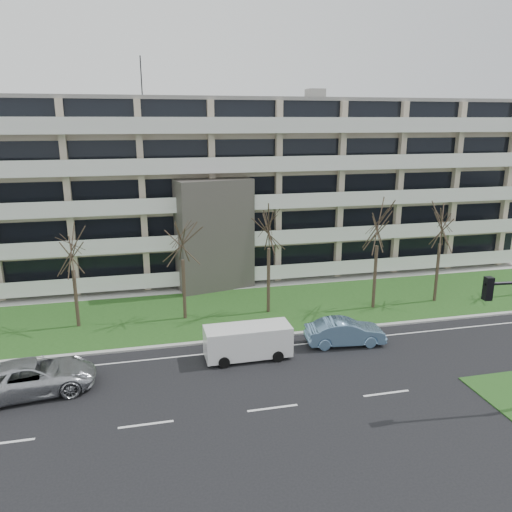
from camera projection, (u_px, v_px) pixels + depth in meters
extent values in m
plane|color=black|center=(273.00, 408.00, 24.11)|extent=(160.00, 160.00, 0.00)
cube|color=#1E4717|center=(227.00, 311.00, 36.33)|extent=(90.00, 10.00, 0.06)
cube|color=#B2B2AD|center=(240.00, 339.00, 31.62)|extent=(90.00, 0.35, 0.12)
cube|color=#B2B2AD|center=(216.00, 287.00, 41.49)|extent=(90.00, 2.00, 0.08)
cube|color=white|center=(245.00, 350.00, 30.22)|extent=(90.00, 0.12, 0.01)
cube|color=beige|center=(203.00, 187.00, 46.12)|extent=(60.00, 12.00, 15.00)
cube|color=gray|center=(200.00, 101.00, 44.11)|extent=(60.50, 12.50, 0.30)
cube|color=#4C4742|center=(215.00, 235.00, 40.32)|extent=(6.39, 3.69, 9.00)
cube|color=black|center=(216.00, 265.00, 40.79)|extent=(4.92, 1.19, 3.50)
cylinder|color=black|center=(141.00, 77.00, 42.54)|extent=(0.10, 0.10, 3.50)
cube|color=black|center=(213.00, 260.00, 41.88)|extent=(58.00, 0.10, 1.80)
cube|color=white|center=(215.00, 280.00, 41.63)|extent=(58.00, 1.40, 0.22)
cube|color=white|center=(216.00, 275.00, 40.86)|extent=(58.00, 0.08, 1.00)
cube|color=black|center=(213.00, 225.00, 41.09)|extent=(58.00, 0.10, 1.80)
cube|color=white|center=(214.00, 245.00, 40.84)|extent=(58.00, 1.40, 0.22)
cube|color=white|center=(215.00, 239.00, 40.07)|extent=(58.00, 0.08, 1.00)
cube|color=black|center=(212.00, 189.00, 40.30)|extent=(58.00, 0.10, 1.80)
cube|color=white|center=(213.00, 209.00, 40.05)|extent=(58.00, 1.40, 0.22)
cube|color=white|center=(214.00, 202.00, 39.29)|extent=(58.00, 0.08, 1.00)
cube|color=black|center=(211.00, 151.00, 39.51)|extent=(58.00, 0.10, 1.80)
cube|color=white|center=(213.00, 171.00, 39.27)|extent=(58.00, 1.40, 0.22)
cube|color=white|center=(214.00, 164.00, 38.50)|extent=(58.00, 0.08, 1.00)
cube|color=black|center=(210.00, 112.00, 38.72)|extent=(58.00, 0.10, 1.80)
cube|color=white|center=(212.00, 132.00, 38.48)|extent=(58.00, 1.40, 0.22)
cube|color=white|center=(213.00, 124.00, 37.71)|extent=(58.00, 0.08, 1.00)
imported|color=#B0B2B8|center=(33.00, 377.00, 25.31)|extent=(6.51, 3.61, 1.73)
imported|color=#76A3CD|center=(345.00, 332.00, 30.83)|extent=(5.02, 2.17, 1.61)
cube|color=white|center=(248.00, 341.00, 29.00)|extent=(5.02, 1.91, 1.76)
cube|color=black|center=(248.00, 333.00, 28.87)|extent=(4.65, 1.77, 0.65)
cube|color=white|center=(286.00, 339.00, 29.58)|extent=(0.34, 1.76, 1.11)
cylinder|color=black|center=(224.00, 362.00, 27.97)|extent=(0.65, 0.24, 0.65)
cylinder|color=black|center=(219.00, 348.00, 29.71)|extent=(0.65, 0.24, 0.65)
cylinder|color=black|center=(278.00, 356.00, 28.69)|extent=(0.65, 0.24, 0.65)
cylinder|color=black|center=(270.00, 343.00, 30.42)|extent=(0.65, 0.24, 0.65)
cube|color=black|center=(488.00, 289.00, 22.56)|extent=(0.38, 0.38, 1.09)
sphere|color=red|center=(489.00, 281.00, 22.46)|extent=(0.22, 0.22, 0.22)
sphere|color=orange|center=(488.00, 289.00, 22.56)|extent=(0.22, 0.22, 0.22)
sphere|color=green|center=(487.00, 296.00, 22.65)|extent=(0.22, 0.22, 0.22)
cylinder|color=#382B21|center=(76.00, 299.00, 33.12)|extent=(0.24, 0.24, 3.97)
cylinder|color=#382B21|center=(184.00, 290.00, 34.45)|extent=(0.24, 0.24, 4.29)
cylinder|color=#382B21|center=(268.00, 281.00, 35.54)|extent=(0.24, 0.24, 4.79)
cylinder|color=#382B21|center=(375.00, 277.00, 36.40)|extent=(0.24, 0.24, 4.76)
cylinder|color=#382B21|center=(437.00, 273.00, 37.79)|extent=(0.24, 0.24, 4.55)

